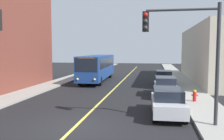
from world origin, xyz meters
The scene contains 10 objects.
ground_plane centered at (0.00, 0.00, 0.00)m, with size 120.00×120.00×0.00m, color black.
sidewalk_left centered at (-7.25, 10.00, 0.07)m, with size 2.50×90.00×0.15m, color gray.
sidewalk_right centered at (7.25, 10.00, 0.07)m, with size 2.50×90.00×0.15m, color gray.
lane_stripe_center centered at (0.00, 15.00, 0.01)m, with size 0.16×60.00×0.01m, color #D8CC4C.
city_bus centered at (-3.13, 18.17, 1.82)m, with size 2.97×12.22×3.20m.
parked_car_silver centered at (4.72, 2.92, 0.84)m, with size 1.94×4.45×1.62m.
parked_car_white centered at (4.87, 9.17, 0.84)m, with size 1.84×4.41×1.62m.
parked_car_black centered at (4.99, 15.68, 0.84)m, with size 1.86×4.42×1.62m.
traffic_signal_right_corner centered at (5.41, 1.02, 4.30)m, with size 3.75×0.48×6.00m.
fire_hydrant centered at (6.85, 6.68, 0.58)m, with size 0.44×0.26×0.84m.
Camera 1 is at (3.88, -11.38, 3.87)m, focal length 38.56 mm.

